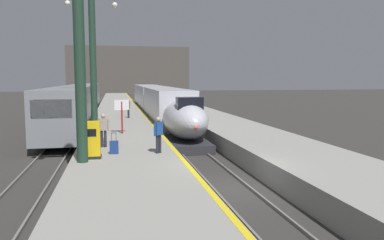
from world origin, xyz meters
The scene contains 19 objects.
ground_plane centered at (0.00, 0.00, 0.00)m, with size 260.00×260.00×0.00m, color #33302D.
platform_left centered at (-4.05, 24.75, 0.53)m, with size 4.80×110.00×1.05m, color gray.
platform_right centered at (4.05, 24.75, 0.53)m, with size 4.80×110.00×1.05m, color gray.
platform_left_safety_stripe centered at (-1.77, 24.75, 1.05)m, with size 0.20×107.80×0.01m, color yellow.
rail_main_left centered at (-0.75, 27.50, 0.06)m, with size 0.08×110.00×0.12m, color slate.
rail_main_right centered at (0.75, 27.50, 0.06)m, with size 0.08×110.00×0.12m, color slate.
rail_secondary_left centered at (-8.85, 27.50, 0.06)m, with size 0.08×110.00×0.12m, color slate.
rail_secondary_right centered at (-7.35, 27.50, 0.06)m, with size 0.08×110.00×0.12m, color slate.
highspeed_train_main centered at (0.00, 25.48, 1.92)m, with size 2.92×38.36×3.60m.
regional_train_adjacent centered at (-8.10, 26.55, 2.13)m, with size 2.85×36.60×3.80m.
station_column_near centered at (-5.84, 1.56, 6.51)m, with size 4.00×0.68×8.89m.
station_column_mid centered at (-5.90, 12.09, 6.61)m, with size 4.00×0.68×9.24m.
passenger_near_edge centered at (-2.61, 2.86, 2.04)m, with size 0.47×0.41×1.69m.
passenger_mid_platform centered at (-3.36, 19.47, 2.04)m, with size 0.30×0.56×1.69m.
passenger_far_waiting centered at (-5.13, 4.96, 2.04)m, with size 0.57×0.25×1.69m.
rolling_suitcase centered at (-4.63, 3.09, 1.35)m, with size 0.40×0.22×0.98m.
ticket_machine_yellow centered at (-5.55, 2.29, 1.79)m, with size 0.76×0.62×1.60m.
departure_info_board centered at (-4.12, 9.72, 2.56)m, with size 0.90×0.10×2.12m.
terminus_back_wall centered at (0.00, 102.00, 7.00)m, with size 36.00×2.00×14.00m, color #4C4742.
Camera 1 is at (-4.59, -14.64, 4.47)m, focal length 36.08 mm.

